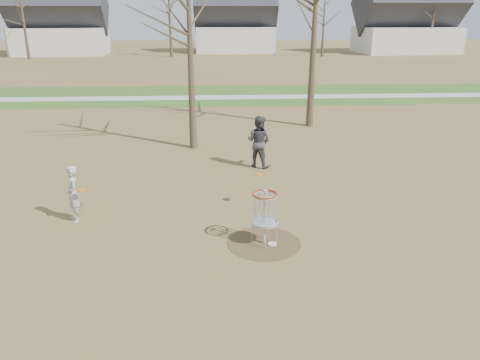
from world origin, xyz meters
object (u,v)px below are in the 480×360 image
player_throwing (259,142)px  disc_golf_basket (265,209)px  disc_grounded (272,244)px  player_standing (73,194)px

player_throwing → disc_golf_basket: player_throwing is taller
player_throwing → disc_grounded: size_ratio=8.44×
player_throwing → disc_golf_basket: 5.91m
player_standing → player_throwing: 6.86m
player_throwing → disc_golf_basket: (-0.42, -5.89, -0.01)m
player_throwing → disc_grounded: player_throwing is taller
player_standing → disc_grounded: player_standing is taller
player_throwing → disc_grounded: 6.05m
disc_grounded → player_throwing: bearing=87.7°
disc_grounded → player_standing: bearing=161.8°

